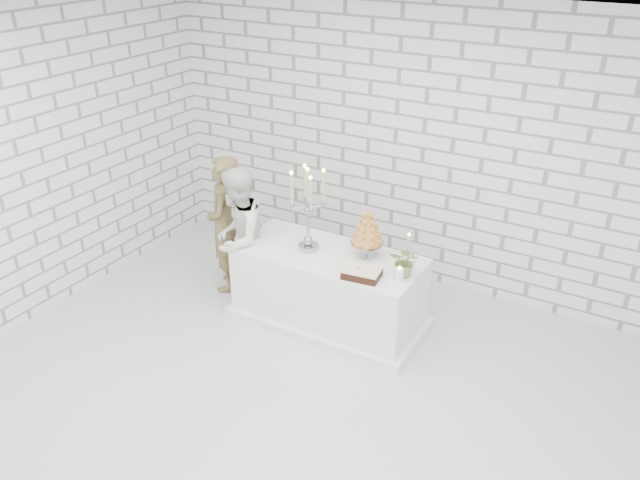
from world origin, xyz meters
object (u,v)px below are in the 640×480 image
at_px(candelabra, 308,210).
at_px(croquembouche, 367,233).
at_px(groom, 225,224).
at_px(bride, 239,238).
at_px(cake_table, 329,287).

distance_m(candelabra, croquembouche, 0.60).
bearing_deg(groom, bride, 31.12).
distance_m(groom, candelabra, 1.14).
bearing_deg(cake_table, groom, 178.68).
xyz_separation_m(bride, candelabra, (0.73, 0.14, 0.43)).
bearing_deg(croquembouche, groom, -176.53).
bearing_deg(groom, croquembouche, 65.58).
height_order(groom, croquembouche, groom).
relative_size(cake_table, groom, 1.21).
bearing_deg(cake_table, bride, -170.04).
bearing_deg(croquembouche, cake_table, -159.27).
relative_size(groom, bride, 1.00).
xyz_separation_m(cake_table, candelabra, (-0.22, -0.02, 0.80)).
height_order(cake_table, groom, groom).
bearing_deg(candelabra, croquembouche, 15.23).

